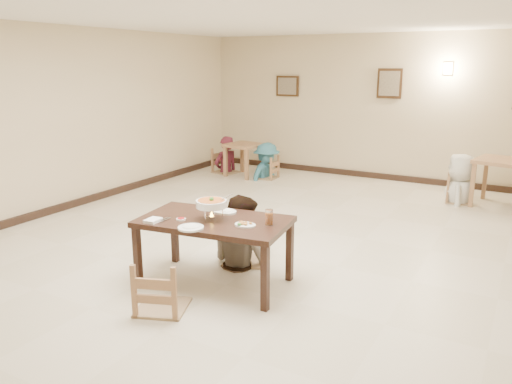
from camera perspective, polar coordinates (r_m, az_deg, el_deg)
The scene contains 28 objects.
floor at distance 6.53m, azimuth 1.84°, elevation -7.00°, with size 10.00×10.00×0.00m, color beige.
ceiling at distance 6.11m, azimuth 2.08°, elevation 20.19°, with size 10.00×10.00×0.00m, color white.
wall_back at distance 10.81m, azimuth 14.38°, elevation 9.29°, with size 10.00×10.00×0.00m, color beige.
wall_left at distance 8.72m, azimuth -22.32°, elevation 7.53°, with size 10.00×10.00×0.00m, color beige.
baseboard_back at distance 10.99m, azimuth 13.87°, elevation 1.79°, with size 8.00×0.06×0.12m, color black.
baseboard_left at distance 8.96m, azimuth -21.33°, elevation -1.63°, with size 0.06×10.00×0.12m, color black.
picture_a at distance 11.51m, azimuth 3.60°, elevation 11.99°, with size 0.55×0.04×0.45m.
picture_b at distance 10.71m, azimuth 15.01°, elevation 11.89°, with size 0.50×0.04×0.60m.
wall_sconce at distance 10.49m, azimuth 21.09°, elevation 13.03°, with size 0.16×0.05×0.22m, color #FFD88C.
main_table at distance 5.46m, azimuth -4.80°, elevation -3.91°, with size 1.71×1.11×0.75m.
chair_far at distance 6.11m, azimuth -1.11°, elevation -3.25°, with size 0.50×0.50×1.06m.
chair_near at distance 5.02m, azimuth -10.87°, elevation -7.76°, with size 0.48×0.48×1.03m.
main_diner at distance 5.96m, azimuth -1.72°, elevation -0.37°, with size 0.84×0.65×1.73m, color gray.
curry_warmer at distance 5.37m, azimuth -5.12°, elevation -1.36°, with size 0.38×0.34×0.30m.
rice_plate_far at distance 5.66m, azimuth -3.64°, elevation -2.21°, with size 0.29×0.29×0.07m.
rice_plate_near at distance 5.15m, azimuth -7.46°, elevation -4.04°, with size 0.27×0.27×0.06m.
fried_plate at distance 5.19m, azimuth -1.28°, elevation -3.73°, with size 0.23×0.23×0.05m.
chili_dish at distance 5.45m, azimuth -8.57°, elevation -3.08°, with size 0.10×0.10×0.02m.
napkin_cutlery at distance 5.43m, azimuth -11.63°, elevation -3.19°, with size 0.17×0.27×0.03m.
drink_glass at distance 5.22m, azimuth 1.51°, elevation -2.95°, with size 0.08×0.08×0.16m.
bg_table_left at distance 10.86m, azimuth -1.34°, elevation 4.83°, with size 0.80×0.80×0.71m.
bg_table_right at distance 9.44m, azimuth 26.34°, elevation 2.52°, with size 0.96×0.96×0.82m.
bg_chair_ll at distance 11.21m, azimuth -3.49°, elevation 4.82°, with size 0.49×0.49×1.04m.
bg_chair_lr at distance 10.64m, azimuth 1.21°, elevation 4.00°, with size 0.43×0.43×0.92m.
bg_chair_rl at distance 9.47m, azimuth 22.37°, elevation 1.59°, with size 0.43×0.43×0.92m.
bg_diner_a at distance 11.16m, azimuth -3.51°, elevation 6.38°, with size 0.60×0.40×1.66m, color #571C2C.
bg_diner_b at distance 10.59m, azimuth 1.22°, elevation 5.64°, with size 0.99×0.57×1.53m, color teal.
bg_diner_c at distance 9.40m, azimuth 22.61°, elevation 4.04°, with size 0.85×0.55×1.74m, color silver.
Camera 1 is at (2.78, -5.41, 2.39)m, focal length 35.00 mm.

